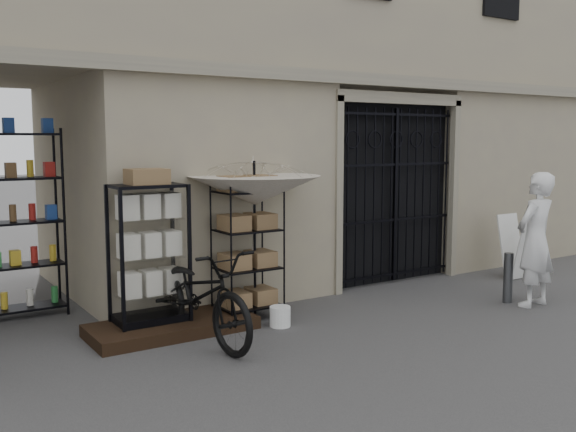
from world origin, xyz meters
TOP-DOWN VIEW (x-y plane):
  - ground at (0.00, 0.00)m, footprint 80.00×80.00m
  - main_building at (0.00, 4.00)m, footprint 14.00×4.00m
  - iron_gate at (1.75, 2.28)m, footprint 2.50×0.21m
  - step_platform at (-2.40, 1.55)m, footprint 2.00×0.90m
  - display_cabinet at (-2.62, 1.67)m, footprint 0.91×0.65m
  - wire_rack at (-1.29, 1.62)m, footprint 0.82×0.62m
  - market_umbrella at (-1.15, 1.67)m, footprint 1.73×1.76m
  - white_bucket at (-1.15, 1.05)m, footprint 0.34×0.34m
  - bicycle at (-2.26, 1.06)m, footprint 0.86×1.20m
  - steel_bollard at (2.26, 0.26)m, footprint 0.15×0.15m
  - shopkeeper at (2.41, -0.05)m, footprint 0.89×1.96m
  - easel_sign at (3.75, 1.21)m, footprint 0.51×0.59m

SIDE VIEW (x-z plane):
  - ground at x=0.00m, z-range 0.00..0.00m
  - bicycle at x=-2.26m, z-range -1.07..1.07m
  - shopkeeper at x=2.41m, z-range -0.23..0.23m
  - step_platform at x=-2.40m, z-range 0.00..0.15m
  - white_bucket at x=-1.15m, z-range 0.00..0.26m
  - steel_bollard at x=2.26m, z-range 0.00..0.73m
  - easel_sign at x=3.75m, z-range 0.02..1.08m
  - wire_rack at x=-1.29m, z-range -0.02..1.77m
  - display_cabinet at x=-2.62m, z-range 0.00..1.81m
  - iron_gate at x=1.75m, z-range 0.00..3.00m
  - market_umbrella at x=-1.15m, z-range 0.55..3.04m
  - main_building at x=0.00m, z-range 0.00..9.00m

